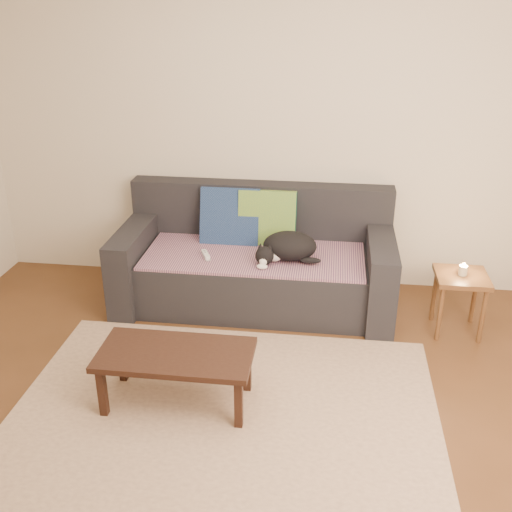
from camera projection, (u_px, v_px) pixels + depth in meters
The scene contains 13 objects.
ground at pixel (220, 430), 3.39m from camera, with size 4.50×4.50×0.00m, color brown.
back_wall at pixel (263, 126), 4.67m from camera, with size 4.50×0.04×2.60m, color beige.
sofa at pixel (256, 264), 4.69m from camera, with size 2.10×0.94×0.87m.
throw_blanket at pixel (254, 255), 4.55m from camera, with size 1.66×0.74×0.02m, color #41294E.
cushion_navy at pixel (230, 217), 4.73m from camera, with size 0.47×0.12×0.47m, color navy.
cushion_green at pixel (267, 219), 4.70m from camera, with size 0.45×0.11×0.45m, color #0D5646.
cat at pixel (288, 247), 4.42m from camera, with size 0.48×0.37×0.21m.
wii_remote_a at pixel (206, 255), 4.50m from camera, with size 0.15×0.04×0.03m, color white.
wii_remote_b at pixel (263, 256), 4.48m from camera, with size 0.15×0.04×0.03m, color white.
side_table at pixel (461, 285), 4.23m from camera, with size 0.36×0.36×0.45m.
candle at pixel (463, 270), 4.18m from camera, with size 0.06×0.06×0.09m.
rug at pixel (224, 412), 3.53m from camera, with size 2.50×1.80×0.01m, color tan.
coffee_table at pixel (176, 359), 3.49m from camera, with size 0.90×0.45×0.36m.
Camera 1 is at (0.55, -2.64, 2.29)m, focal length 42.00 mm.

